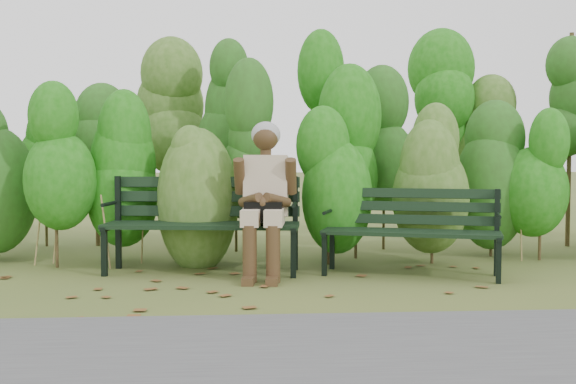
{
  "coord_description": "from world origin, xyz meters",
  "views": [
    {
      "loc": [
        -0.39,
        -5.29,
        1.05
      ],
      "look_at": [
        0.0,
        0.35,
        0.75
      ],
      "focal_mm": 42.0,
      "sensor_mm": 36.0,
      "label": 1
    }
  ],
  "objects": [
    {
      "name": "hedge_band",
      "position": [
        0.0,
        1.86,
        1.26
      ],
      "size": [
        11.04,
        1.67,
        2.42
      ],
      "color": "#47381E",
      "rests_on": "ground"
    },
    {
      "name": "ground",
      "position": [
        0.0,
        0.0,
        0.0
      ],
      "size": [
        80.0,
        80.0,
        0.0
      ],
      "primitive_type": "plane",
      "color": "#4D5D29"
    },
    {
      "name": "leaf_litter",
      "position": [
        0.02,
        -0.14,
        0.0
      ],
      "size": [
        5.37,
        2.23,
        0.01
      ],
      "color": "brown",
      "rests_on": "ground"
    },
    {
      "name": "bench_right",
      "position": [
        1.11,
        0.57,
        0.45
      ],
      "size": [
        1.61,
        0.96,
        0.77
      ],
      "color": "black",
      "rests_on": "ground"
    },
    {
      "name": "bench_left",
      "position": [
        -0.73,
        0.85,
        0.51
      ],
      "size": [
        1.79,
        0.77,
        0.87
      ],
      "color": "black",
      "rests_on": "ground"
    },
    {
      "name": "footpath",
      "position": [
        0.0,
        -2.2,
        0.01
      ],
      "size": [
        60.0,
        2.5,
        0.01
      ],
      "primitive_type": "cube",
      "color": "#474749",
      "rests_on": "ground"
    },
    {
      "name": "seated_woman",
      "position": [
        -0.19,
        0.61,
        0.76
      ],
      "size": [
        0.58,
        0.85,
        1.36
      ],
      "color": "tan",
      "rests_on": "ground"
    }
  ]
}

